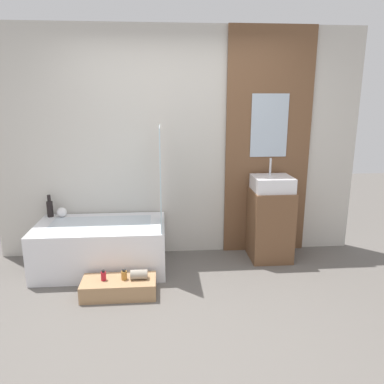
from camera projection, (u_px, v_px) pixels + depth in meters
name	position (u px, v px, depth m)	size (l,w,h in m)	color
ground_plane	(189.00, 325.00, 3.10)	(12.00, 12.00, 0.00)	#605B56
wall_tiled_back	(179.00, 145.00, 4.30)	(4.20, 0.06, 2.60)	beige
wall_wood_accent	(268.00, 144.00, 4.33)	(0.99, 0.04, 2.60)	brown
bathtub	(102.00, 246.00, 4.07)	(1.37, 0.78, 0.51)	white
glass_shower_screen	(161.00, 178.00, 3.82)	(0.01, 0.52, 1.04)	silver
wooden_step_bench	(119.00, 287.00, 3.55)	(0.70, 0.32, 0.16)	#A87F56
vanity_cabinet	(270.00, 225.00, 4.31)	(0.45, 0.47, 0.81)	brown
sink	(272.00, 184.00, 4.19)	(0.43, 0.39, 0.35)	white
vase_tall_dark	(50.00, 208.00, 4.23)	(0.07, 0.07, 0.25)	black
vase_round_light	(62.00, 212.00, 4.23)	(0.11, 0.11, 0.11)	white
bottle_soap_primary	(103.00, 276.00, 3.51)	(0.05, 0.05, 0.10)	#B21928
bottle_soap_secondary	(124.00, 275.00, 3.53)	(0.05, 0.05, 0.10)	#B2752D
towel_roll	(139.00, 274.00, 3.54)	(0.09, 0.09, 0.16)	gray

